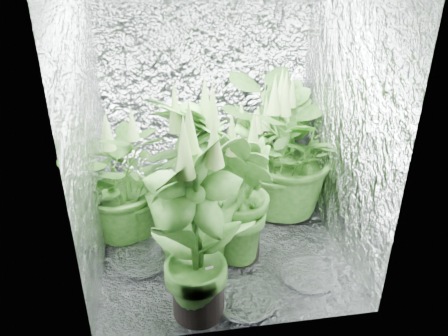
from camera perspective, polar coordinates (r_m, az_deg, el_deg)
name	(u,v)px	position (r m, az deg, el deg)	size (l,w,h in m)	color
ground	(221,242)	(3.17, -0.40, -9.62)	(1.60, 1.60, 0.00)	silver
walls	(220,109)	(2.69, -0.47, 7.73)	(1.62, 1.62, 2.00)	silver
plant_a	(125,181)	(3.08, -12.84, -1.68)	(0.83, 0.83, 0.95)	black
plant_b	(251,162)	(3.34, 3.60, 0.74)	(0.60, 0.60, 0.92)	black
plant_c	(283,145)	(3.50, 7.69, 3.03)	(0.70, 0.70, 1.03)	black
plant_d	(194,183)	(2.73, -3.95, -1.94)	(0.88, 0.88, 1.21)	black
plant_e	(285,152)	(3.22, 7.94, 2.04)	(0.96, 0.96, 1.15)	black
plant_f	(196,229)	(2.30, -3.65, -7.96)	(0.84, 0.84, 1.23)	black
plant_g	(242,195)	(2.77, 2.32, -3.58)	(0.65, 0.65, 1.03)	black
circulation_fan	(282,180)	(3.67, 7.57, -1.54)	(0.14, 0.32, 0.36)	black
plant_label	(210,273)	(2.45, -1.86, -13.52)	(0.05, 0.01, 0.07)	white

